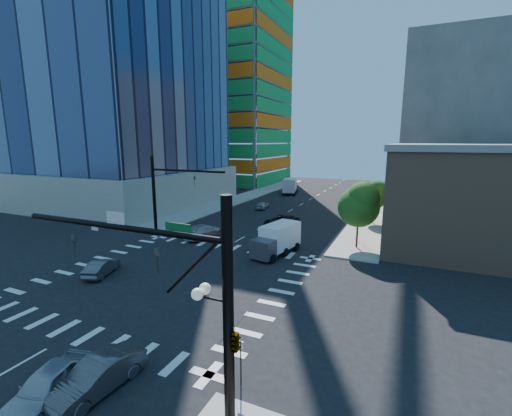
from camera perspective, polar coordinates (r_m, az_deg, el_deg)
The scene contains 20 objects.
ground at distance 29.23m, azimuth -13.62°, elevation -11.12°, with size 160.00×160.00×0.00m, color black.
road_markings at distance 29.22m, azimuth -13.62°, elevation -11.11°, with size 20.00×20.00×0.01m, color silver.
sidewalk_ne at distance 62.30m, azimuth 19.74°, elevation 0.40°, with size 5.00×60.00×0.15m, color gray.
sidewalk_nw at distance 68.76m, azimuth -1.46°, elevation 2.00°, with size 5.00×60.00×0.15m, color gray.
construction_building at distance 95.22m, azimuth -4.07°, elevation 19.31°, with size 25.16×34.50×70.60m.
commercial_building at distance 44.30m, azimuth 34.49°, elevation 1.89°, with size 20.50×22.50×10.60m.
bg_building_ne at distance 76.93m, azimuth 32.45°, elevation 11.69°, with size 24.00×30.00×28.00m, color #5B5852.
signal_mast_se at distance 12.98m, azimuth -8.27°, elevation -15.92°, with size 10.51×2.48×9.00m.
signal_mast_nw at distance 42.70m, azimuth -15.17°, elevation 3.42°, with size 10.20×0.40×9.00m.
tree_south at distance 35.90m, azimuth 16.95°, elevation 0.64°, with size 4.16×4.16×6.82m.
tree_north at distance 47.77m, azimuth 19.15°, elevation 2.14°, with size 3.54×3.52×5.78m.
no_parking_sign at distance 16.66m, azimuth -2.56°, elevation -23.68°, with size 0.30×0.06×2.20m.
car_nb_near at distance 18.53m, azimuth -31.46°, elevation -23.91°, with size 1.72×4.27×1.46m, color #ABAEB3.
car_nb_right at distance 18.11m, azimuth -24.95°, elevation -24.10°, with size 1.56×4.47×1.47m, color #444449.
car_nb_far at distance 44.52m, azimuth 4.22°, elevation -2.16°, with size 2.43×5.27×1.46m, color black.
car_sb_near at distance 39.69m, azimuth -8.73°, elevation -3.84°, with size 2.16×5.30×1.54m, color #B8B8B8.
car_sb_mid at distance 56.06m, azimuth 1.06°, elevation 0.53°, with size 1.53×3.81×1.30m, color #9B9CA2.
car_sb_cross at distance 31.39m, azimuth -24.30°, elevation -9.00°, with size 1.35×3.87×1.28m, color #4E4C52.
box_truck_near at distance 33.33m, azimuth 3.23°, elevation -5.69°, with size 3.39×5.89×2.91m.
box_truck_far at distance 72.62m, azimuth 5.73°, elevation 3.53°, with size 4.01×6.69×3.28m.
Camera 1 is at (16.93, -21.20, 10.86)m, focal length 24.00 mm.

